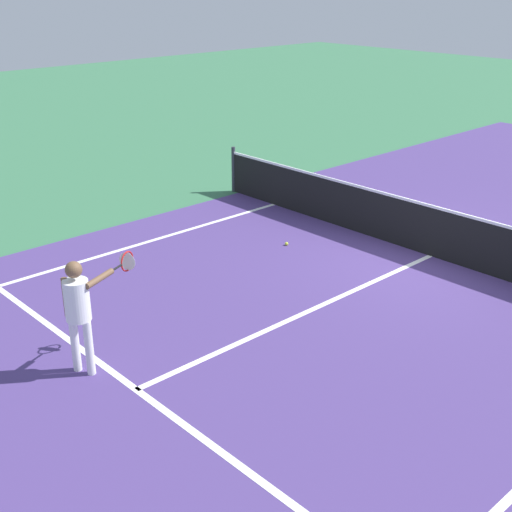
{
  "coord_description": "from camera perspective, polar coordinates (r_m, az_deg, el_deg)",
  "views": [
    {
      "loc": [
        6.28,
        -10.2,
        4.78
      ],
      "look_at": [
        -0.4,
        -3.99,
        1.0
      ],
      "focal_mm": 47.88,
      "sensor_mm": 36.0,
      "label": 1
    }
  ],
  "objects": [
    {
      "name": "ground_plane",
      "position": [
        12.9,
        14.36,
        0.02
      ],
      "size": [
        60.0,
        60.0,
        0.0
      ],
      "primitive_type": "plane",
      "color": "#38724C"
    },
    {
      "name": "court_surface_inbounds",
      "position": [
        12.9,
        14.36,
        0.02
      ],
      "size": [
        10.62,
        24.4,
        0.0
      ],
      "primitive_type": "cube",
      "color": "#4C387A",
      "rests_on": "ground_plane"
    },
    {
      "name": "line_sideline_left",
      "position": [
        12.2,
        -18.91,
        -1.83
      ],
      "size": [
        0.1,
        11.89,
        0.01
      ],
      "primitive_type": "cube",
      "color": "white",
      "rests_on": "ground_plane"
    },
    {
      "name": "line_service_near",
      "position": [
        8.76,
        -9.97,
        -10.93
      ],
      "size": [
        8.22,
        0.1,
        0.01
      ],
      "primitive_type": "cube",
      "color": "white",
      "rests_on": "ground_plane"
    },
    {
      "name": "line_center_service",
      "position": [
        10.55,
        4.66,
        -4.5
      ],
      "size": [
        0.1,
        6.4,
        0.01
      ],
      "primitive_type": "cube",
      "color": "white",
      "rests_on": "ground_plane"
    },
    {
      "name": "net",
      "position": [
        12.72,
        14.58,
        2.07
      ],
      "size": [
        11.05,
        0.09,
        1.07
      ],
      "color": "#33383D",
      "rests_on": "ground_plane"
    },
    {
      "name": "player_near",
      "position": [
        8.82,
        -14.54,
        -3.96
      ],
      "size": [
        0.49,
        1.16,
        1.55
      ],
      "color": "white",
      "rests_on": "ground_plane"
    },
    {
      "name": "tennis_ball_near_net",
      "position": [
        12.98,
        2.57,
        1.03
      ],
      "size": [
        0.07,
        0.07,
        0.07
      ],
      "primitive_type": "sphere",
      "color": "#CCE033",
      "rests_on": "ground_plane"
    }
  ]
}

